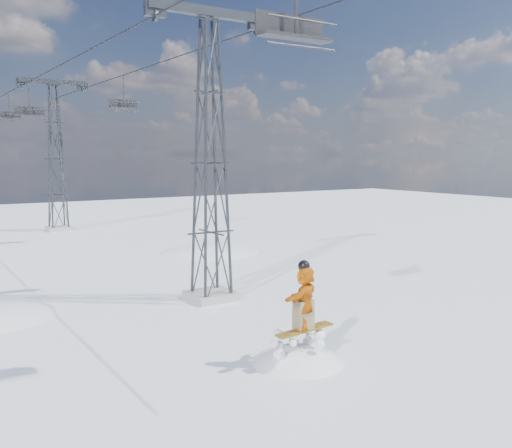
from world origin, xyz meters
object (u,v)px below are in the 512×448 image
at_px(lift_tower_far, 56,159).
at_px(lift_chair_near, 294,29).
at_px(lift_tower_near, 210,164).
at_px(snowboarder_jump, 297,416).

distance_m(lift_tower_far, lift_chair_near, 33.75).
bearing_deg(lift_chair_near, lift_tower_near, 75.51).
relative_size(lift_tower_far, lift_chair_near, 4.60).
relative_size(snowboarder_jump, lift_chair_near, 2.79).
xyz_separation_m(lift_tower_near, lift_tower_far, (0.00, 25.00, 0.00)).
relative_size(lift_tower_far, snowboarder_jump, 1.65).
distance_m(lift_tower_near, lift_chair_near, 9.42).
distance_m(snowboarder_jump, lift_chair_near, 10.57).
bearing_deg(snowboarder_jump, lift_tower_near, 80.56).
distance_m(lift_tower_near, lift_tower_far, 25.00).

